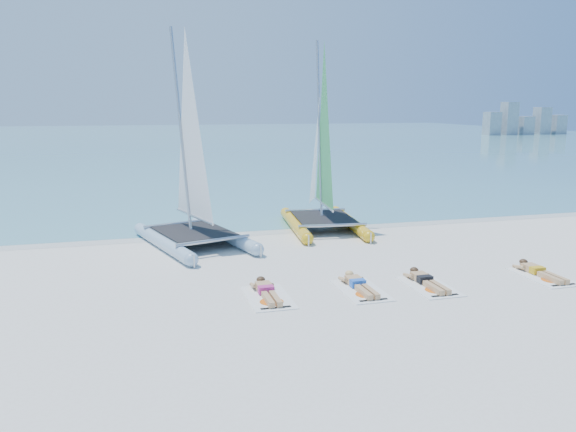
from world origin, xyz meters
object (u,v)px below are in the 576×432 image
(towel_b, at_px, (361,290))
(towel_a, at_px, (268,297))
(sunbather_a, at_px, (266,290))
(towel_c, at_px, (429,286))
(catamaran_blue, at_px, (191,179))
(sunbather_c, at_px, (426,280))
(catamaran_yellow, at_px, (321,167))
(towel_d, at_px, (543,277))
(sunbather_b, at_px, (358,284))
(sunbather_d, at_px, (538,271))

(towel_b, bearing_deg, towel_a, 177.51)
(sunbather_a, bearing_deg, towel_c, -6.13)
(catamaran_blue, bearing_deg, towel_a, -94.90)
(towel_c, bearing_deg, sunbather_c, 90.00)
(catamaran_yellow, height_order, towel_d, catamaran_yellow)
(towel_b, bearing_deg, catamaran_blue, 120.96)
(sunbather_a, height_order, towel_c, sunbather_a)
(towel_a, bearing_deg, sunbather_b, 2.24)
(towel_c, bearing_deg, sunbather_a, 173.87)
(towel_b, relative_size, towel_c, 1.00)
(catamaran_blue, relative_size, towel_d, 3.91)
(sunbather_c, bearing_deg, catamaran_blue, 132.29)
(sunbather_a, height_order, sunbather_b, same)
(sunbather_d, bearing_deg, towel_c, -177.83)
(catamaran_yellow, xyz_separation_m, towel_a, (-3.73, -7.36, -2.22))
(towel_a, relative_size, towel_c, 1.00)
(towel_c, bearing_deg, towel_d, -1.14)
(sunbather_b, xyz_separation_m, sunbather_d, (5.09, -0.21, 0.00))
(sunbather_a, bearing_deg, towel_b, -7.18)
(sunbather_c, bearing_deg, towel_d, -4.44)
(towel_a, distance_m, sunbather_c, 4.10)
(sunbather_a, distance_m, towel_d, 7.44)
(towel_a, xyz_separation_m, sunbather_a, (0.00, 0.19, 0.11))
(sunbather_b, bearing_deg, sunbather_a, 177.51)
(towel_d, bearing_deg, sunbather_a, 176.10)
(towel_b, xyz_separation_m, sunbather_d, (5.09, -0.02, 0.11))
(towel_c, bearing_deg, catamaran_yellow, 92.78)
(catamaran_yellow, bearing_deg, towel_c, -81.21)
(sunbather_a, relative_size, sunbather_b, 1.00)
(towel_a, xyz_separation_m, towel_d, (7.42, -0.31, 0.00))
(catamaran_yellow, relative_size, sunbather_a, 4.11)
(catamaran_yellow, bearing_deg, sunbather_a, -111.47)
(sunbather_a, distance_m, sunbather_d, 7.43)
(towel_c, relative_size, sunbather_c, 1.07)
(towel_a, relative_size, towel_b, 1.00)
(catamaran_yellow, xyz_separation_m, sunbather_d, (3.69, -7.48, -2.11))
(towel_b, relative_size, sunbather_c, 1.07)
(towel_c, distance_m, sunbather_c, 0.22)
(catamaran_blue, distance_m, catamaran_yellow, 5.17)
(catamaran_blue, height_order, sunbather_b, catamaran_blue)
(catamaran_blue, distance_m, sunbather_b, 6.98)
(sunbather_d, bearing_deg, towel_a, 179.06)
(sunbather_a, height_order, sunbather_c, same)
(catamaran_blue, height_order, towel_a, catamaran_blue)
(towel_c, bearing_deg, sunbather_d, 2.17)
(catamaran_blue, relative_size, towel_b, 3.91)
(catamaran_yellow, distance_m, sunbather_b, 7.70)
(catamaran_blue, relative_size, towel_c, 3.91)
(towel_b, relative_size, sunbather_d, 1.07)
(catamaran_blue, relative_size, sunbather_c, 4.19)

